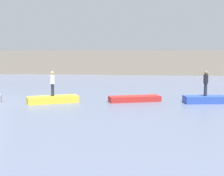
{
  "coord_description": "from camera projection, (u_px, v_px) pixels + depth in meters",
  "views": [
    {
      "loc": [
        11.34,
        -20.08,
        3.44
      ],
      "look_at": [
        8.62,
        3.21,
        0.81
      ],
      "focal_mm": 49.37,
      "sensor_mm": 36.0,
      "label": 1
    }
  ],
  "objects": [
    {
      "name": "embankment_wall",
      "position": [
        79.0,
        62.0,
        50.88
      ],
      "size": [
        80.0,
        1.2,
        3.96
      ],
      "primitive_type": "cube",
      "color": "gray",
      "rests_on": "ground_plane"
    },
    {
      "name": "rowboat_yellow",
      "position": [
        53.0,
        99.0,
        21.6
      ],
      "size": [
        3.68,
        2.69,
        0.47
      ],
      "primitive_type": "cube",
      "rotation": [
        0.0,
        0.0,
        0.48
      ],
      "color": "gold",
      "rests_on": "ground_plane"
    },
    {
      "name": "rowboat_red",
      "position": [
        135.0,
        99.0,
        22.18
      ],
      "size": [
        3.86,
        2.24,
        0.4
      ],
      "primitive_type": "cube",
      "rotation": [
        0.0,
        0.0,
        0.33
      ],
      "color": "red",
      "rests_on": "ground_plane"
    },
    {
      "name": "person_dark_shirt",
      "position": [
        206.0,
        82.0,
        21.37
      ],
      "size": [
        0.32,
        0.32,
        1.76
      ],
      "color": "#232838",
      "rests_on": "rowboat_blue"
    },
    {
      "name": "rowboat_blue",
      "position": [
        205.0,
        99.0,
        21.51
      ],
      "size": [
        3.1,
        1.66,
        0.5
      ],
      "primitive_type": "cube",
      "rotation": [
        0.0,
        0.0,
        0.17
      ],
      "color": "#2B4CAD",
      "rests_on": "ground_plane"
    },
    {
      "name": "person_white_shirt",
      "position": [
        52.0,
        82.0,
        21.47
      ],
      "size": [
        0.32,
        0.32,
        1.76
      ],
      "color": "#232838",
      "rests_on": "rowboat_yellow"
    }
  ]
}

